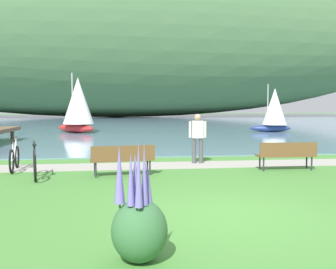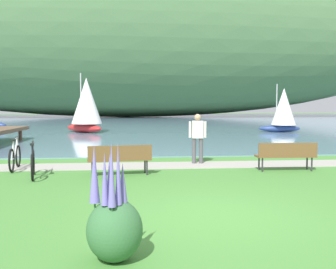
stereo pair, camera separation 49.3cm
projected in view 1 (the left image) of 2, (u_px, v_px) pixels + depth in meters
ground_plane at (232, 215)px, 6.88m from camera, size 200.00×200.00×0.00m
bay_water at (133, 120)px, 54.27m from camera, size 180.00×80.00×0.04m
distant_hillside at (115, 39)px, 67.90m from camera, size 113.12×28.00×27.82m
shoreline_path at (180, 165)px, 12.73m from camera, size 60.00×1.50×0.01m
park_bench_near_camera at (123, 158)px, 10.75m from camera, size 1.85×0.73×0.88m
park_bench_further_along at (287, 154)px, 11.68m from camera, size 1.81×0.52×0.88m
bicycle_leaning_near_bench at (14, 158)px, 11.64m from camera, size 0.25×1.77×1.01m
bicycle_beside_path at (35, 164)px, 10.38m from camera, size 0.45×1.74×1.01m
person_at_shoreline at (198, 135)px, 13.07m from camera, size 0.61×0.25×1.71m
echium_bush_mid_cluster at (139, 225)px, 4.78m from camera, size 0.71×0.71×1.55m
sailboat_nearest_to_shore at (78, 104)px, 27.77m from camera, size 3.54×3.50×4.41m
sailboat_mid_bay at (274, 109)px, 28.86m from camera, size 3.16×2.06×3.61m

